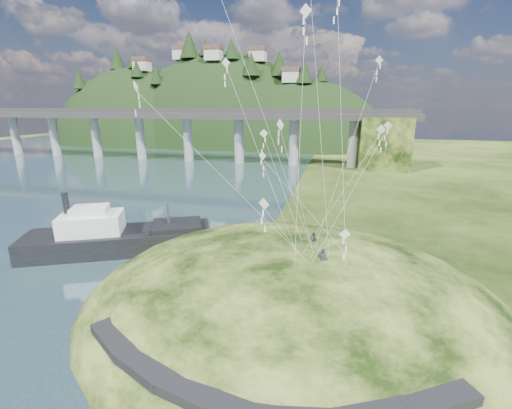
# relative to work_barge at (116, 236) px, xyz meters

# --- Properties ---
(ground) EXTENTS (320.00, 320.00, 0.00)m
(ground) POSITION_rel_work_barge_xyz_m (12.43, -7.58, -1.74)
(ground) COLOR black
(ground) RESTS_ON ground
(grass_hill) EXTENTS (36.00, 32.00, 13.00)m
(grass_hill) POSITION_rel_work_barge_xyz_m (20.43, -5.58, -3.24)
(grass_hill) COLOR black
(grass_hill) RESTS_ON ground
(footpath) EXTENTS (22.29, 5.84, 0.83)m
(footpath) POSITION_rel_work_barge_xyz_m (19.89, -17.32, 0.34)
(footpath) COLOR black
(footpath) RESTS_ON ground
(bridge) EXTENTS (160.00, 11.00, 15.00)m
(bridge) POSITION_rel_work_barge_xyz_m (-14.03, 62.49, 7.96)
(bridge) COLOR #2D2B2B
(bridge) RESTS_ON ground
(far_ridge) EXTENTS (153.00, 70.00, 94.50)m
(far_ridge) POSITION_rel_work_barge_xyz_m (-31.15, 114.59, -9.18)
(far_ridge) COLOR black
(far_ridge) RESTS_ON ground
(work_barge) EXTENTS (20.28, 13.22, 6.94)m
(work_barge) POSITION_rel_work_barge_xyz_m (0.00, 0.00, 0.00)
(work_barge) COLOR black
(work_barge) RESTS_ON ground
(wooden_dock) EXTENTS (11.95, 5.79, 0.86)m
(wooden_dock) POSITION_rel_work_barge_xyz_m (10.30, 0.03, -1.36)
(wooden_dock) COLOR #3B1F18
(wooden_dock) RESTS_ON ground
(kite_flyers) EXTENTS (1.71, 4.18, 1.96)m
(kite_flyers) POSITION_rel_work_barge_xyz_m (22.44, -5.87, 4.05)
(kite_flyers) COLOR #262B33
(kite_flyers) RESTS_ON ground
(kite_swarm) EXTENTS (16.10, 15.75, 20.89)m
(kite_swarm) POSITION_rel_work_barge_xyz_m (19.99, -4.03, 14.48)
(kite_swarm) COLOR white
(kite_swarm) RESTS_ON ground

